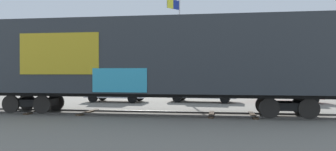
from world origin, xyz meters
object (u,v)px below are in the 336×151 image
flagpole (177,34)px  parked_car_silver (202,90)px  freight_car (153,58)px  parked_car_red (290,90)px  parked_car_white (116,89)px

flagpole → parked_car_silver: (1.96, -4.48, -4.51)m
freight_car → parked_car_red: bearing=39.3°
flagpole → parked_car_white: size_ratio=1.92×
parked_car_silver → freight_car: bearing=-110.5°
parked_car_silver → parked_car_red: (6.04, 0.07, 0.06)m
parked_car_silver → flagpole: bearing=113.7°
freight_car → parked_car_white: (-3.47, 6.76, -1.89)m
freight_car → parked_car_red: freight_car is taller
flagpole → parked_car_white: flagpole is taller
freight_car → flagpole: 11.79m
flagpole → parked_car_red: 10.17m
parked_car_red → flagpole: bearing=151.1°
flagpole → parked_car_white: (-4.13, -4.73, -4.43)m
parked_car_white → freight_car: bearing=-62.8°
parked_car_white → parked_car_silver: size_ratio=0.87×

